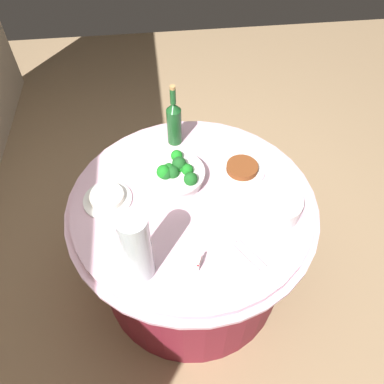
# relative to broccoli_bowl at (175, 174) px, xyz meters

# --- Properties ---
(ground_plane) EXTENTS (6.00, 6.00, 0.00)m
(ground_plane) POSITION_rel_broccoli_bowl_xyz_m (-0.12, -0.06, -0.79)
(ground_plane) COLOR #9E7F5B
(buffet_table) EXTENTS (1.16, 1.16, 0.74)m
(buffet_table) POSITION_rel_broccoli_bowl_xyz_m (-0.12, -0.06, -0.41)
(buffet_table) COLOR maroon
(buffet_table) RESTS_ON ground_plane
(broccoli_bowl) EXTENTS (0.28, 0.28, 0.12)m
(broccoli_bowl) POSITION_rel_broccoli_bowl_xyz_m (0.00, 0.00, 0.00)
(broccoli_bowl) COLOR white
(broccoli_bowl) RESTS_ON buffet_table
(plate_stack) EXTENTS (0.21, 0.21, 0.09)m
(plate_stack) POSITION_rel_broccoli_bowl_xyz_m (-0.24, -0.42, -0.00)
(plate_stack) COLOR white
(plate_stack) RESTS_ON buffet_table
(wine_bottle) EXTENTS (0.07, 0.07, 0.34)m
(wine_bottle) POSITION_rel_broccoli_bowl_xyz_m (0.27, -0.02, 0.08)
(wine_bottle) COLOR #184D1F
(wine_bottle) RESTS_ON buffet_table
(decorative_fruit_vase) EXTENTS (0.11, 0.11, 0.34)m
(decorative_fruit_vase) POSITION_rel_broccoli_bowl_xyz_m (-0.46, 0.18, 0.11)
(decorative_fruit_vase) COLOR silver
(decorative_fruit_vase) RESTS_ON buffet_table
(serving_tongs) EXTENTS (0.16, 0.12, 0.01)m
(serving_tongs) POSITION_rel_broccoli_bowl_xyz_m (-0.44, -0.25, -0.04)
(serving_tongs) COLOR silver
(serving_tongs) RESTS_ON buffet_table
(food_plate_rice) EXTENTS (0.22, 0.22, 0.04)m
(food_plate_rice) POSITION_rel_broccoli_bowl_xyz_m (-0.09, 0.32, -0.03)
(food_plate_rice) COLOR white
(food_plate_rice) RESTS_ON buffet_table
(food_plate_stir_fry) EXTENTS (0.22, 0.22, 0.04)m
(food_plate_stir_fry) POSITION_rel_broccoli_bowl_xyz_m (0.02, -0.32, -0.03)
(food_plate_stir_fry) COLOR white
(food_plate_stir_fry) RESTS_ON buffet_table
(label_placard_front) EXTENTS (0.05, 0.03, 0.05)m
(label_placard_front) POSITION_rel_broccoli_bowl_xyz_m (-0.46, -0.05, -0.02)
(label_placard_front) COLOR white
(label_placard_front) RESTS_ON buffet_table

